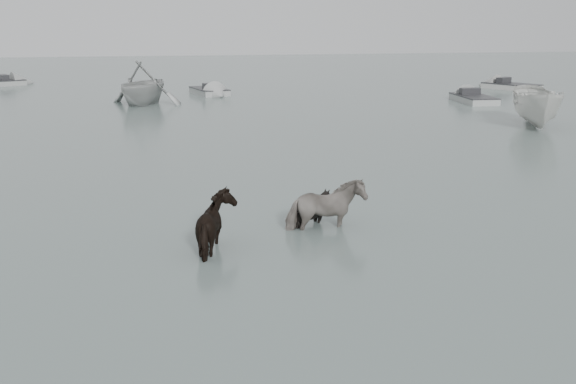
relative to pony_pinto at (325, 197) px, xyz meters
name	(u,v)px	position (x,y,z in m)	size (l,w,h in m)	color
ground	(322,247)	(-0.35, -1.31, -0.80)	(140.00, 140.00, 0.00)	#4D5C56
pony_pinto	(325,197)	(0.00, 0.00, 0.00)	(0.86, 1.89, 1.59)	black
pony_dark	(219,215)	(-2.61, -1.07, -0.03)	(1.52, 1.30, 1.53)	black
pony_black	(313,201)	(-0.19, 0.51, -0.23)	(0.92, 1.03, 1.14)	black
rowboat_trail	(143,81)	(-4.87, 24.75, 0.47)	(4.14, 4.80, 2.53)	#A5A8A6
boat_small	(537,105)	(12.80, 13.80, 0.18)	(1.91, 5.07, 1.96)	silver
skiff_port	(474,96)	(13.63, 22.49, -0.42)	(4.97, 1.60, 0.75)	#999C99
skiff_mid	(209,88)	(-0.97, 28.98, -0.42)	(4.45, 1.60, 0.75)	#959895
skiff_star	(512,84)	(18.95, 28.57, -0.42)	(5.11, 1.60, 0.75)	#A8A8A3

